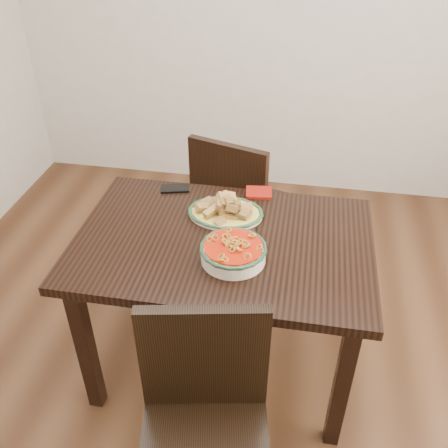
% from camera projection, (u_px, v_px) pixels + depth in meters
% --- Properties ---
extents(floor, '(3.50, 3.50, 0.00)m').
position_uv_depth(floor, '(229.00, 363.00, 2.42)').
color(floor, '#3C2213').
rests_on(floor, ground).
extents(dining_table, '(1.19, 0.79, 0.75)m').
position_uv_depth(dining_table, '(223.00, 258.00, 2.05)').
color(dining_table, black).
rests_on(dining_table, ground).
extents(chair_far, '(0.53, 0.53, 0.89)m').
position_uv_depth(chair_far, '(237.00, 202.00, 2.67)').
color(chair_far, black).
rests_on(chair_far, ground).
extents(chair_near, '(0.49, 0.49, 0.89)m').
position_uv_depth(chair_near, '(205.00, 418.00, 1.63)').
color(chair_near, black).
rests_on(chair_near, ground).
extents(fish_plate, '(0.32, 0.25, 0.11)m').
position_uv_depth(fish_plate, '(226.00, 206.00, 2.11)').
color(fish_plate, white).
rests_on(fish_plate, dining_table).
extents(noodle_bowl, '(0.26, 0.26, 0.08)m').
position_uv_depth(noodle_bowl, '(233.00, 250.00, 1.87)').
color(noodle_bowl, white).
rests_on(noodle_bowl, dining_table).
extents(smartphone, '(0.14, 0.10, 0.01)m').
position_uv_depth(smartphone, '(175.00, 188.00, 2.30)').
color(smartphone, black).
rests_on(smartphone, dining_table).
extents(napkin, '(0.13, 0.11, 0.01)m').
position_uv_depth(napkin, '(259.00, 192.00, 2.27)').
color(napkin, maroon).
rests_on(napkin, dining_table).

